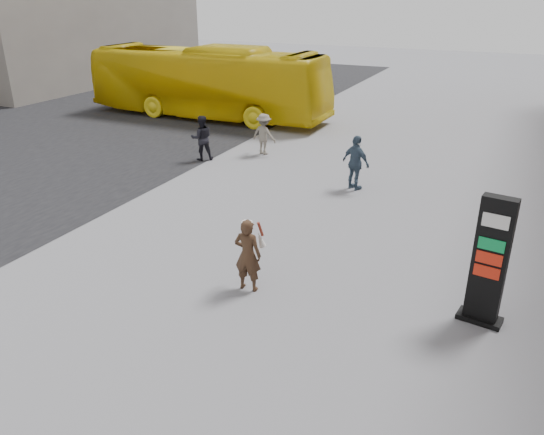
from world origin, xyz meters
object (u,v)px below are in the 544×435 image
at_px(bus, 207,82).
at_px(pedestrian_a, 202,138).
at_px(info_pylon, 490,262).
at_px(pedestrian_b, 264,134).
at_px(pedestrian_c, 356,163).
at_px(woman, 248,254).

distance_m(bus, pedestrian_a, 7.12).
bearing_deg(pedestrian_a, info_pylon, 109.40).
distance_m(pedestrian_b, pedestrian_c, 4.75).
distance_m(pedestrian_a, pedestrian_b, 2.32).
distance_m(pedestrian_a, pedestrian_c, 5.93).
relative_size(woman, bus, 0.13).
relative_size(woman, pedestrian_c, 0.92).
bearing_deg(pedestrian_b, info_pylon, 145.37).
height_order(bus, pedestrian_a, bus).
relative_size(bus, pedestrian_c, 7.04).
bearing_deg(pedestrian_c, woman, 111.99).
xyz_separation_m(bus, pedestrian_a, (3.48, -6.15, -0.85)).
bearing_deg(woman, pedestrian_a, -56.38).
relative_size(woman, pedestrian_b, 1.03).
bearing_deg(pedestrian_a, pedestrian_c, 135.88).
relative_size(pedestrian_a, pedestrian_b, 1.06).
xyz_separation_m(woman, bus, (-9.14, 13.48, 0.86)).
relative_size(info_pylon, woman, 1.59).
relative_size(woman, pedestrian_a, 0.97).
bearing_deg(woman, pedestrian_c, -96.09).
bearing_deg(info_pylon, pedestrian_a, 155.84).
distance_m(bus, pedestrian_c, 11.62).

